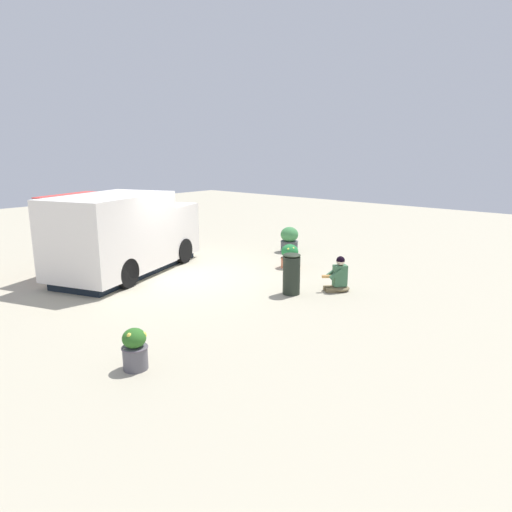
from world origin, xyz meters
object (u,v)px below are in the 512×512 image
object	(u,v)px
food_truck	(125,236)
person_customer	(339,278)
trash_bin	(291,274)
planter_flowering_near	(290,256)
planter_flowering_far	(135,349)
planter_flowering_side	(289,239)

from	to	relation	value
food_truck	person_customer	size ratio (longest dim) A/B	5.88
food_truck	trash_bin	distance (m)	5.05
person_customer	food_truck	bearing A→B (deg)	-155.94
food_truck	planter_flowering_near	size ratio (longest dim) A/B	7.41
person_customer	trash_bin	size ratio (longest dim) A/B	0.87
planter_flowering_far	planter_flowering_near	bearing A→B (deg)	106.75
trash_bin	person_customer	bearing A→B (deg)	52.40
person_customer	planter_flowering_side	size ratio (longest dim) A/B	1.04
planter_flowering_far	trash_bin	bearing A→B (deg)	95.64
planter_flowering_far	planter_flowering_side	xyz separation A→B (m)	(-3.44, 8.72, 0.09)
planter_flowering_near	planter_flowering_side	size ratio (longest dim) A/B	0.82
person_customer	planter_flowering_near	distance (m)	2.61
planter_flowering_near	trash_bin	world-z (taller)	trash_bin
food_truck	person_customer	xyz separation A→B (m)	(5.54, 2.47, -0.75)
planter_flowering_far	trash_bin	distance (m)	4.89
planter_flowering_side	food_truck	bearing A→B (deg)	-108.87
food_truck	planter_flowering_far	bearing A→B (deg)	-32.58
planter_flowering_near	trash_bin	xyz separation A→B (m)	(1.61, -2.08, 0.17)
planter_flowering_far	trash_bin	size ratio (longest dim) A/B	0.68
food_truck	planter_flowering_side	size ratio (longest dim) A/B	6.09
food_truck	person_customer	world-z (taller)	food_truck
person_customer	planter_flowering_side	world-z (taller)	person_customer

